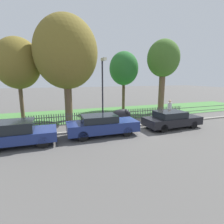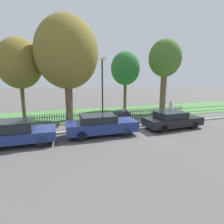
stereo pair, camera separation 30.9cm
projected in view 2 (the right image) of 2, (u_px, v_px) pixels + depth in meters
ground_plane at (127, 128)px, 13.00m from camera, size 120.00×120.00×0.00m
kerb_stone at (126, 127)px, 13.08m from camera, size 38.49×0.20×0.12m
grass_strip at (105, 113)px, 18.46m from camera, size 38.49×6.57×0.01m
park_fence at (115, 115)px, 15.33m from camera, size 38.49×0.05×0.90m
parked_car_silver_hatchback at (19, 132)px, 9.66m from camera, size 3.82×1.87×1.38m
parked_car_black_saloon at (101, 125)px, 11.25m from camera, size 4.57×1.77×1.35m
parked_car_navy_estate at (172, 120)px, 12.88m from camera, size 4.34×1.85×1.25m
covered_motorcycle at (122, 115)px, 14.26m from camera, size 1.80×0.78×1.17m
tree_nearest_kerb at (19, 64)px, 14.65m from camera, size 3.67×3.67×6.97m
tree_behind_motorcycle at (67, 53)px, 14.39m from camera, size 5.17×5.17×8.68m
tree_mid_park at (125, 69)px, 19.91m from camera, size 3.30×3.30×6.63m
tree_far_left at (165, 59)px, 18.22m from camera, size 3.37×3.37×7.63m
pedestrian_near_fence at (170, 109)px, 15.23m from camera, size 0.50×0.50×1.77m
street_lamp at (103, 84)px, 12.46m from camera, size 0.20×0.79×5.01m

